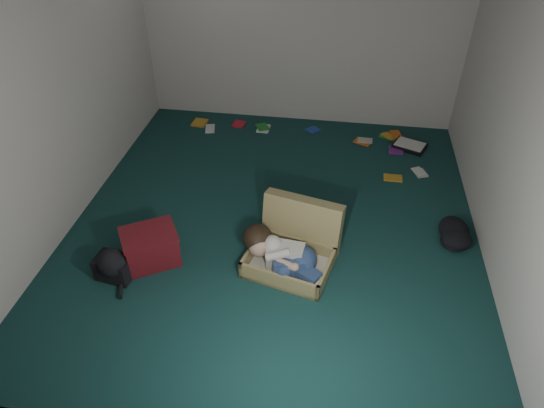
# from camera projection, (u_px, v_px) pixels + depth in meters

# --- Properties ---
(floor) EXTENTS (4.50, 4.50, 0.00)m
(floor) POSITION_uv_depth(u_px,v_px,m) (274.00, 222.00, 4.92)
(floor) COLOR #133735
(floor) RESTS_ON ground
(wall_back) EXTENTS (4.50, 0.00, 4.50)m
(wall_back) POSITION_uv_depth(u_px,v_px,m) (302.00, 23.00, 5.88)
(wall_back) COLOR silver
(wall_back) RESTS_ON ground
(wall_front) EXTENTS (4.50, 0.00, 4.50)m
(wall_front) POSITION_uv_depth(u_px,v_px,m) (207.00, 311.00, 2.36)
(wall_front) COLOR silver
(wall_front) RESTS_ON ground
(wall_left) EXTENTS (0.00, 4.50, 4.50)m
(wall_left) POSITION_uv_depth(u_px,v_px,m) (55.00, 90.00, 4.36)
(wall_left) COLOR silver
(wall_left) RESTS_ON ground
(wall_right) EXTENTS (0.00, 4.50, 4.50)m
(wall_right) POSITION_uv_depth(u_px,v_px,m) (521.00, 122.00, 3.88)
(wall_right) COLOR silver
(wall_right) RESTS_ON ground
(suitcase) EXTENTS (0.89, 0.88, 0.55)m
(suitcase) POSITION_uv_depth(u_px,v_px,m) (294.00, 246.00, 4.40)
(suitcase) COLOR tan
(suitcase) RESTS_ON floor
(person) EXTENTS (0.76, 0.52, 0.34)m
(person) POSITION_uv_depth(u_px,v_px,m) (282.00, 254.00, 4.25)
(person) COLOR beige
(person) RESTS_ON suitcase
(maroon_bin) EXTENTS (0.61, 0.57, 0.33)m
(maroon_bin) POSITION_uv_depth(u_px,v_px,m) (151.00, 247.00, 4.38)
(maroon_bin) COLOR maroon
(maroon_bin) RESTS_ON floor
(backpack) EXTENTS (0.44, 0.37, 0.24)m
(backpack) POSITION_uv_depth(u_px,v_px,m) (114.00, 267.00, 4.25)
(backpack) COLOR black
(backpack) RESTS_ON floor
(clothing_pile) EXTENTS (0.47, 0.39, 0.14)m
(clothing_pile) POSITION_uv_depth(u_px,v_px,m) (448.00, 233.00, 4.68)
(clothing_pile) COLOR black
(clothing_pile) RESTS_ON floor
(paper_tray) EXTENTS (0.46, 0.41, 0.05)m
(paper_tray) POSITION_uv_depth(u_px,v_px,m) (410.00, 146.00, 6.05)
(paper_tray) COLOR black
(paper_tray) RESTS_ON floor
(book_scatter) EXTENTS (3.03, 1.20, 0.02)m
(book_scatter) POSITION_uv_depth(u_px,v_px,m) (322.00, 140.00, 6.20)
(book_scatter) COLOR gold
(book_scatter) RESTS_ON floor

